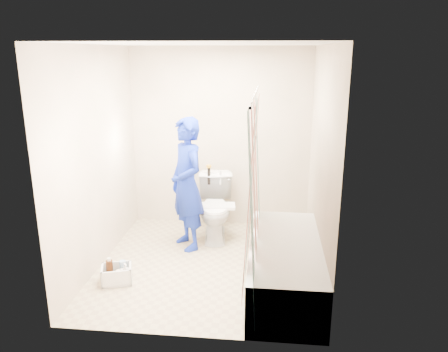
# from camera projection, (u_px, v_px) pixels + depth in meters

# --- Properties ---
(floor) EXTENTS (2.60, 2.60, 0.00)m
(floor) POSITION_uv_depth(u_px,v_px,m) (207.00, 265.00, 4.95)
(floor) COLOR tan
(floor) RESTS_ON ground
(ceiling) EXTENTS (2.40, 2.60, 0.02)m
(ceiling) POSITION_uv_depth(u_px,v_px,m) (205.00, 44.00, 4.28)
(ceiling) COLOR white
(ceiling) RESTS_ON wall_back
(wall_back) EXTENTS (2.40, 0.02, 2.40)m
(wall_back) POSITION_uv_depth(u_px,v_px,m) (220.00, 139.00, 5.86)
(wall_back) COLOR beige
(wall_back) RESTS_ON ground
(wall_front) EXTENTS (2.40, 0.02, 2.40)m
(wall_front) POSITION_uv_depth(u_px,v_px,m) (182.00, 203.00, 3.37)
(wall_front) COLOR beige
(wall_front) RESTS_ON ground
(wall_left) EXTENTS (0.02, 2.60, 2.40)m
(wall_left) POSITION_uv_depth(u_px,v_px,m) (97.00, 159.00, 4.74)
(wall_left) COLOR beige
(wall_left) RESTS_ON ground
(wall_right) EXTENTS (0.02, 2.60, 2.40)m
(wall_right) POSITION_uv_depth(u_px,v_px,m) (321.00, 165.00, 4.49)
(wall_right) COLOR beige
(wall_right) RESTS_ON ground
(bathtub) EXTENTS (0.70, 1.75, 0.50)m
(bathtub) POSITION_uv_depth(u_px,v_px,m) (285.00, 265.00, 4.38)
(bathtub) COLOR white
(bathtub) RESTS_ON ground
(curtain_rod) EXTENTS (0.02, 1.90, 0.02)m
(curtain_rod) POSITION_uv_depth(u_px,v_px,m) (255.00, 95.00, 3.95)
(curtain_rod) COLOR silver
(curtain_rod) RESTS_ON wall_back
(shower_curtain) EXTENTS (0.06, 1.75, 1.80)m
(shower_curtain) POSITION_uv_depth(u_px,v_px,m) (253.00, 192.00, 4.20)
(shower_curtain) COLOR white
(shower_curtain) RESTS_ON curtain_rod
(toilet) EXTENTS (0.53, 0.83, 0.80)m
(toilet) POSITION_uv_depth(u_px,v_px,m) (215.00, 208.00, 5.58)
(toilet) COLOR white
(toilet) RESTS_ON ground
(tank_lid) EXTENTS (0.51, 0.27, 0.04)m
(tank_lid) POSITION_uv_depth(u_px,v_px,m) (215.00, 206.00, 5.44)
(tank_lid) COLOR white
(tank_lid) RESTS_ON toilet
(tank_internals) EXTENTS (0.19, 0.06, 0.26)m
(tank_internals) POSITION_uv_depth(u_px,v_px,m) (212.00, 174.00, 5.68)
(tank_internals) COLOR black
(tank_internals) RESTS_ON toilet
(plumber) EXTENTS (0.65, 0.70, 1.60)m
(plumber) POSITION_uv_depth(u_px,v_px,m) (187.00, 184.00, 5.20)
(plumber) COLOR #0F269E
(plumber) RESTS_ON ground
(cleaning_caddy) EXTENTS (0.36, 0.32, 0.23)m
(cleaning_caddy) POSITION_uv_depth(u_px,v_px,m) (118.00, 275.00, 4.55)
(cleaning_caddy) COLOR silver
(cleaning_caddy) RESTS_ON ground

